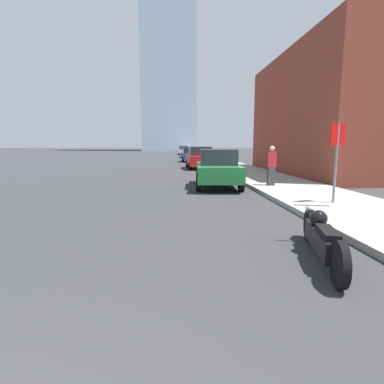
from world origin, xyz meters
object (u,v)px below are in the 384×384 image
parked_car_blue (190,155)px  parked_car_yellow (188,152)px  motorcycle (321,237)px  parked_car_red (200,158)px  parked_car_silver (184,150)px  stop_sign (337,150)px  pedestrian (271,165)px  parked_car_green (218,168)px

parked_car_blue → parked_car_yellow: parked_car_yellow is taller
parked_car_blue → motorcycle: bearing=-88.4°
parked_car_blue → parked_car_yellow: (0.33, 11.29, 0.05)m
motorcycle → parked_car_blue: (-0.39, 28.87, 0.40)m
parked_car_red → parked_car_yellow: bearing=87.6°
parked_car_red → parked_car_blue: size_ratio=0.89×
parked_car_silver → stop_sign: stop_sign is taller
motorcycle → parked_car_yellow: parked_car_yellow is taller
parked_car_yellow → parked_car_silver: (-0.14, 12.55, 0.01)m
parked_car_red → stop_sign: 15.00m
parked_car_blue → parked_car_silver: size_ratio=0.96×
parked_car_red → parked_car_blue: bearing=88.9°
motorcycle → parked_car_red: size_ratio=0.63×
motorcycle → stop_sign: size_ratio=1.11×
pedestrian → parked_car_red: bearing=100.3°
parked_car_blue → parked_car_red: bearing=-88.3°
parked_car_red → parked_car_silver: (0.05, 34.09, 0.00)m
parked_car_red → parked_car_silver: size_ratio=0.86×
parked_car_yellow → pedestrian: (1.80, -32.44, 0.16)m
parked_car_red → stop_sign: (2.57, -14.75, 0.85)m
parked_car_yellow → motorcycle: bearing=-88.9°
parked_car_silver → pedestrian: bearing=-83.8°
parked_car_yellow → stop_sign: bearing=-85.2°
motorcycle → parked_car_red: parked_car_red is taller
parked_car_green → stop_sign: size_ratio=1.90×
parked_car_green → parked_car_red: size_ratio=1.09×
stop_sign → pedestrian: stop_sign is taller
parked_car_green → parked_car_red: parked_car_red is taller
parked_car_red → parked_car_green: bearing=-92.8°
stop_sign → pedestrian: 3.96m
parked_car_red → pedestrian: (1.99, -10.90, 0.15)m
parked_car_green → parked_car_red: bearing=93.7°
parked_car_yellow → stop_sign: stop_sign is taller
parked_car_red → pedestrian: size_ratio=2.42×
parked_car_yellow → pedestrian: bearing=-85.8°
parked_car_green → pedestrian: 2.25m
parked_car_blue → parked_car_green: bearing=-89.2°
parked_car_green → pedestrian: size_ratio=2.63×
pedestrian → parked_car_silver: bearing=92.5°
parked_car_silver → stop_sign: (2.53, -48.84, 0.85)m
parked_car_red → parked_car_silver: bearing=88.0°
parked_car_silver → parked_car_blue: bearing=-86.7°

